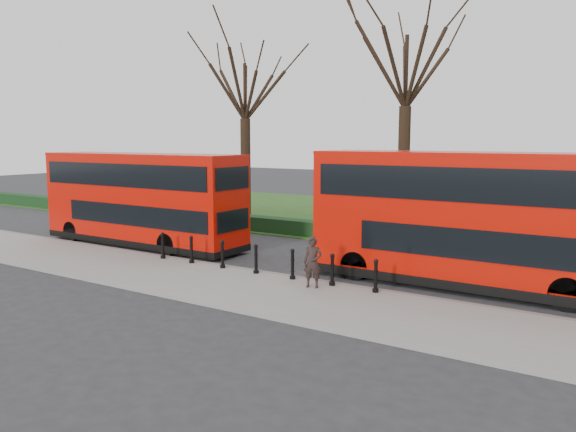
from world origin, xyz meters
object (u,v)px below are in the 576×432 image
Objects in this scene: bollard_row at (256,259)px; bus_rear at (481,221)px; bus_lead at (141,200)px; pedestrian at (313,262)px.

bollard_row is 7.72m from bus_rear.
bus_rear reaches higher than bus_lead.
bollard_row is 2.73m from pedestrian.
bollard_row is 8.33m from bus_lead.
bus_lead is at bearing -177.42° from bus_rear.
bus_lead reaches higher than pedestrian.
bus_lead reaches higher than bollard_row.
bus_lead is 15.00m from bus_rear.
bus_lead is 0.95× the size of bus_rear.
bollard_row is 5.66× the size of pedestrian.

